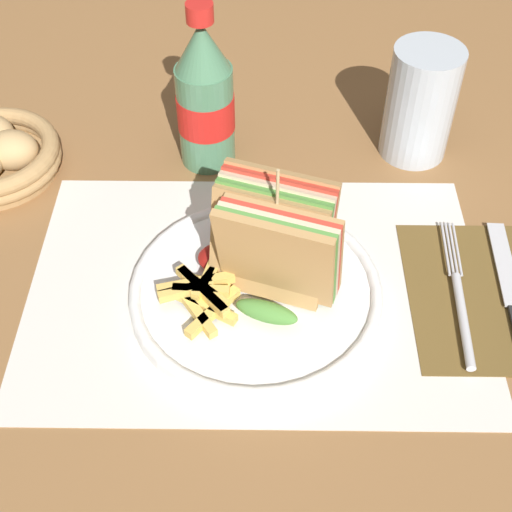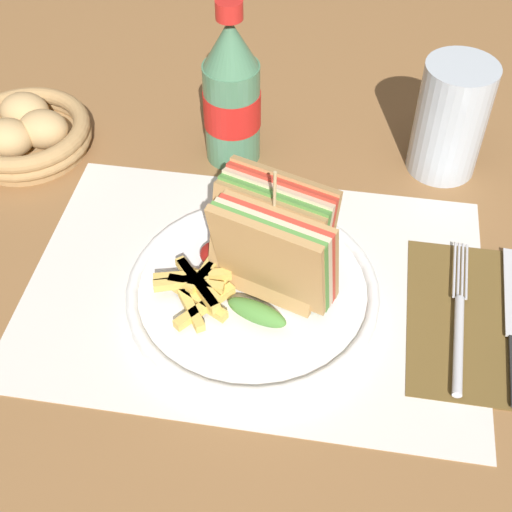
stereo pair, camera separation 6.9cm
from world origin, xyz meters
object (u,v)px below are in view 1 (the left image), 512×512
(coke_bottle_near, at_px, (205,98))
(plate_main, at_px, (256,292))
(fork, at_px, (461,304))
(glass_near, at_px, (419,110))
(knife, at_px, (511,294))
(club_sandwich, at_px, (275,246))

(coke_bottle_near, bearing_deg, plate_main, -74.75)
(coke_bottle_near, bearing_deg, fork, -41.56)
(plate_main, xyz_separation_m, fork, (0.20, -0.01, -0.00))
(plate_main, height_order, fork, plate_main)
(plate_main, xyz_separation_m, glass_near, (0.19, 0.23, 0.05))
(fork, distance_m, glass_near, 0.25)
(knife, bearing_deg, coke_bottle_near, 148.69)
(plate_main, height_order, coke_bottle_near, coke_bottle_near)
(knife, distance_m, coke_bottle_near, 0.39)
(glass_near, bearing_deg, plate_main, -128.36)
(coke_bottle_near, height_order, glass_near, coke_bottle_near)
(fork, bearing_deg, coke_bottle_near, 141.52)
(coke_bottle_near, distance_m, glass_near, 0.25)
(fork, bearing_deg, knife, 19.52)
(knife, bearing_deg, glass_near, 109.15)
(fork, xyz_separation_m, glass_near, (-0.01, 0.25, 0.05))
(club_sandwich, bearing_deg, coke_bottle_near, 109.90)
(plate_main, relative_size, glass_near, 1.83)
(club_sandwich, relative_size, fork, 0.78)
(fork, height_order, glass_near, glass_near)
(club_sandwich, distance_m, coke_bottle_near, 0.23)
(knife, xyz_separation_m, glass_near, (-0.07, 0.23, 0.05))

